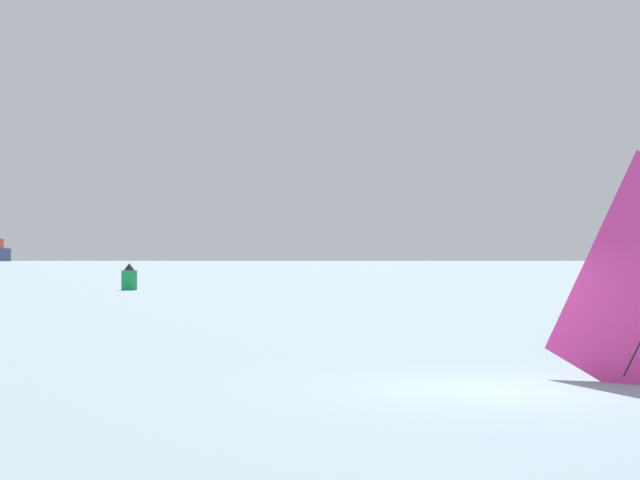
% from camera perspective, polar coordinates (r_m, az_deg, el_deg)
% --- Properties ---
extents(ground_plane, '(4000.00, 4000.00, 0.00)m').
position_cam_1_polar(ground_plane, '(17.71, 9.42, -8.07)').
color(ground_plane, gray).
extents(channel_buoy, '(1.08, 1.08, 1.87)m').
position_cam_1_polar(channel_buoy, '(72.96, -10.43, -2.07)').
color(channel_buoy, '#19994C').
rests_on(channel_buoy, ground_plane).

